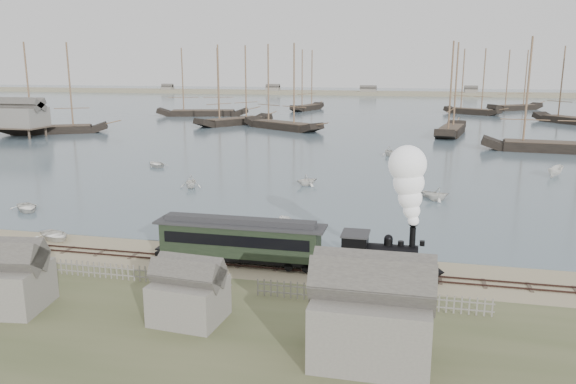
# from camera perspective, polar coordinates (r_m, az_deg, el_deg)

# --- Properties ---
(ground) EXTENTS (600.00, 600.00, 0.00)m
(ground) POSITION_cam_1_polar(r_m,az_deg,el_deg) (46.29, -6.51, -6.27)
(ground) COLOR tan
(ground) RESTS_ON ground
(harbor_water) EXTENTS (600.00, 336.00, 0.06)m
(harbor_water) POSITION_cam_1_polar(r_m,az_deg,el_deg) (212.25, 8.96, 8.60)
(harbor_water) COLOR #465A65
(harbor_water) RESTS_ON ground
(rail_track) EXTENTS (120.00, 1.80, 0.16)m
(rail_track) POSITION_cam_1_polar(r_m,az_deg,el_deg) (44.50, -7.37, -7.03)
(rail_track) COLOR #34211C
(rail_track) RESTS_ON ground
(picket_fence_west) EXTENTS (19.00, 0.10, 1.20)m
(picket_fence_west) POSITION_cam_1_polar(r_m,az_deg,el_deg) (43.00, -17.95, -8.36)
(picket_fence_west) COLOR slate
(picket_fence_west) RESTS_ON ground
(picket_fence_east) EXTENTS (15.00, 0.10, 1.20)m
(picket_fence_east) POSITION_cam_1_polar(r_m,az_deg,el_deg) (36.98, 8.40, -11.38)
(picket_fence_east) COLOR slate
(picket_fence_east) RESTS_ON ground
(shed_left) EXTENTS (5.00, 4.00, 4.10)m
(shed_left) POSITION_cam_1_polar(r_m,az_deg,el_deg) (40.45, -26.69, -10.50)
(shed_left) COLOR slate
(shed_left) RESTS_ON ground
(shed_mid) EXTENTS (4.00, 3.50, 3.60)m
(shed_mid) POSITION_cam_1_polar(r_m,az_deg,el_deg) (35.25, -9.95, -12.70)
(shed_mid) COLOR slate
(shed_mid) RESTS_ON ground
(shed_right) EXTENTS (6.00, 5.00, 5.10)m
(shed_right) POSITION_cam_1_polar(r_m,az_deg,el_deg) (31.14, 8.33, -16.27)
(shed_right) COLOR slate
(shed_right) RESTS_ON ground
(far_spit) EXTENTS (500.00, 20.00, 1.80)m
(far_spit) POSITION_cam_1_polar(r_m,az_deg,el_deg) (291.96, 10.11, 9.66)
(far_spit) COLOR #9C9171
(far_spit) RESTS_ON ground
(locomotive) EXTENTS (7.41, 2.77, 9.24)m
(locomotive) POSITION_cam_1_polar(r_m,az_deg,el_deg) (40.66, 11.59, -2.86)
(locomotive) COLOR black
(locomotive) RESTS_ON ground
(passenger_coach) EXTENTS (13.20, 2.55, 3.21)m
(passenger_coach) POSITION_cam_1_polar(r_m,az_deg,el_deg) (43.23, -4.91, -4.78)
(passenger_coach) COLOR black
(passenger_coach) RESTS_ON ground
(beached_dinghy) EXTENTS (4.13, 4.56, 0.77)m
(beached_dinghy) POSITION_cam_1_polar(r_m,az_deg,el_deg) (53.71, -22.62, -4.07)
(beached_dinghy) COLOR white
(beached_dinghy) RESTS_ON ground
(rowboat_0) EXTENTS (4.66, 4.81, 0.81)m
(rowboat_0) POSITION_cam_1_polar(r_m,az_deg,el_deg) (64.88, -25.02, -1.42)
(rowboat_0) COLOR white
(rowboat_0) RESTS_ON harbor_water
(rowboat_1) EXTENTS (3.77, 3.83, 1.53)m
(rowboat_1) POSITION_cam_1_polar(r_m,az_deg,el_deg) (71.10, 1.93, 1.25)
(rowboat_1) COLOR white
(rowboat_1) RESTS_ON harbor_water
(rowboat_2) EXTENTS (3.45, 2.98, 1.29)m
(rowboat_2) POSITION_cam_1_polar(r_m,az_deg,el_deg) (51.14, 0.07, -3.50)
(rowboat_2) COLOR white
(rowboat_2) RESTS_ON harbor_water
(rowboat_3) EXTENTS (4.15, 4.28, 0.72)m
(rowboat_3) POSITION_cam_1_polar(r_m,az_deg,el_deg) (67.00, 14.58, -0.23)
(rowboat_3) COLOR white
(rowboat_3) RESTS_ON harbor_water
(rowboat_4) EXTENTS (3.53, 3.72, 1.54)m
(rowboat_4) POSITION_cam_1_polar(r_m,az_deg,el_deg) (65.46, 14.91, -0.19)
(rowboat_4) COLOR white
(rowboat_4) RESTS_ON harbor_water
(rowboat_5) EXTENTS (3.89, 3.14, 1.43)m
(rowboat_5) POSITION_cam_1_polar(r_m,az_deg,el_deg) (85.38, 25.51, 1.92)
(rowboat_5) COLOR white
(rowboat_5) RESTS_ON harbor_water
(rowboat_6) EXTENTS (4.59, 4.70, 0.80)m
(rowboat_6) POSITION_cam_1_polar(r_m,az_deg,el_deg) (87.01, -13.25, 2.80)
(rowboat_6) COLOR white
(rowboat_6) RESTS_ON harbor_water
(rowboat_7) EXTENTS (3.91, 3.70, 1.62)m
(rowboat_7) POSITION_cam_1_polar(r_m,az_deg,el_deg) (95.90, 10.24, 4.10)
(rowboat_7) COLOR white
(rowboat_7) RESTS_ON harbor_water
(rowboat_8) EXTENTS (3.56, 3.25, 1.61)m
(rowboat_8) POSITION_cam_1_polar(r_m,az_deg,el_deg) (70.79, -9.84, 1.05)
(rowboat_8) COLOR white
(rowboat_8) RESTS_ON harbor_water
(schooner_0) EXTENTS (22.15, 14.99, 20.00)m
(schooner_0) POSITION_cam_1_polar(r_m,az_deg,el_deg) (135.79, -22.91, 9.71)
(schooner_0) COLOR black
(schooner_0) RESTS_ON harbor_water
(schooner_1) EXTENTS (16.75, 21.65, 20.00)m
(schooner_1) POSITION_cam_1_polar(r_m,az_deg,el_deg) (144.41, -5.52, 10.77)
(schooner_1) COLOR black
(schooner_1) RESTS_ON harbor_water
(schooner_2) EXTENTS (22.24, 17.34, 20.00)m
(schooner_2) POSITION_cam_1_polar(r_m,az_deg,el_deg) (133.68, -0.60, 10.67)
(schooner_2) COLOR black
(schooner_2) RESTS_ON harbor_water
(schooner_3) EXTENTS (8.69, 21.93, 20.00)m
(schooner_3) POSITION_cam_1_polar(r_m,az_deg,el_deg) (128.06, 16.48, 10.06)
(schooner_3) COLOR black
(schooner_3) RESTS_ON harbor_water
(schooner_4) EXTENTS (24.82, 8.20, 20.00)m
(schooner_4) POSITION_cam_1_polar(r_m,az_deg,el_deg) (108.82, 25.88, 8.91)
(schooner_4) COLOR black
(schooner_4) RESTS_ON harbor_water
(schooner_6) EXTENTS (27.70, 13.03, 20.00)m
(schooner_6) POSITION_cam_1_polar(r_m,az_deg,el_deg) (171.26, -8.73, 10.99)
(schooner_6) COLOR black
(schooner_6) RESTS_ON harbor_water
(schooner_7) EXTENTS (9.23, 19.18, 20.00)m
(schooner_7) POSITION_cam_1_polar(r_m,az_deg,el_deg) (190.86, 2.00, 11.30)
(schooner_7) COLOR black
(schooner_7) RESTS_ON harbor_water
(schooner_8) EXTENTS (17.29, 13.42, 20.00)m
(schooner_8) POSITION_cam_1_polar(r_m,az_deg,el_deg) (183.75, 18.37, 10.62)
(schooner_8) COLOR black
(schooner_8) RESTS_ON harbor_water
(schooner_9) EXTENTS (20.13, 17.50, 20.00)m
(schooner_9) POSITION_cam_1_polar(r_m,az_deg,el_deg) (205.89, 22.29, 10.49)
(schooner_9) COLOR black
(schooner_9) RESTS_ON harbor_water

